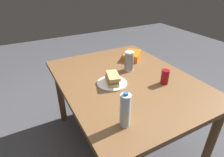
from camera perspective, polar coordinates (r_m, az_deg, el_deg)
ground_plane at (r=2.12m, az=3.45°, el=-18.04°), size 8.00×8.00×0.00m
dining_table at (r=1.69m, az=4.12°, el=-2.65°), size 1.41×1.09×0.75m
paper_plate at (r=1.56m, az=-0.00°, el=-1.41°), size 0.25×0.25×0.01m
sandwich at (r=1.54m, az=0.10°, el=0.03°), size 0.20×0.14×0.08m
soda_can_red at (r=1.60m, az=15.81°, el=0.49°), size 0.07×0.07×0.12m
chip_bag at (r=2.04m, az=6.21°, el=6.95°), size 0.27×0.27×0.07m
water_bottle_tall at (r=1.10m, az=4.03°, el=-9.65°), size 0.06×0.06×0.23m
plastic_cup_stack at (r=1.75m, az=5.24°, el=5.27°), size 0.08×0.08×0.18m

